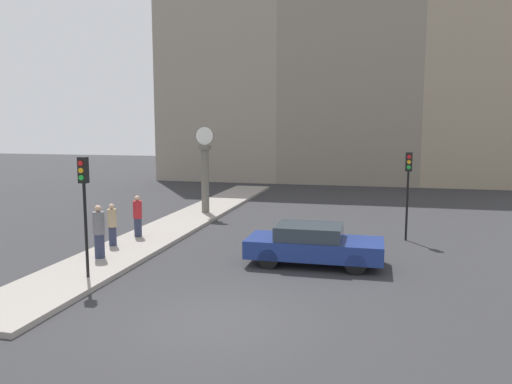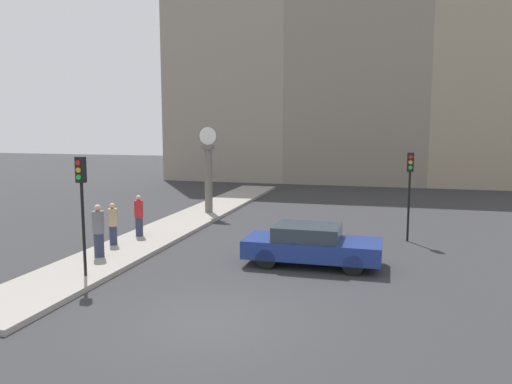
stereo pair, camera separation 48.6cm
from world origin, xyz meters
TOP-DOWN VIEW (x-y plane):
  - ground_plane at (0.00, 0.00)m, footprint 120.00×120.00m
  - sidewalk_corner at (-5.28, 11.51)m, footprint 2.50×27.02m
  - building_row at (-0.03, 30.57)m, footprint 29.01×5.00m
  - sedan_car at (1.63, 5.49)m, footprint 4.51×1.88m
  - traffic_light_near at (-4.67, 2.01)m, footprint 0.26×0.24m
  - traffic_light_far at (4.87, 9.94)m, footprint 0.26×0.24m
  - street_clock at (-4.94, 13.38)m, footprint 0.99×0.51m
  - pedestrian_red_top at (-5.73, 7.38)m, footprint 0.35×0.35m
  - pedestrian_tan_coat at (-5.95, 5.75)m, footprint 0.33×0.33m
  - pedestrian_grey_jacket at (-5.49, 4.06)m, footprint 0.39×0.39m

SIDE VIEW (x-z plane):
  - ground_plane at x=0.00m, z-range 0.00..0.00m
  - sidewalk_corner at x=-5.28m, z-range 0.00..0.16m
  - sedan_car at x=1.63m, z-range 0.02..1.38m
  - pedestrian_tan_coat at x=-5.95m, z-range 0.16..1.75m
  - pedestrian_red_top at x=-5.73m, z-range 0.16..1.84m
  - pedestrian_grey_jacket at x=-5.49m, z-range 0.15..1.97m
  - street_clock at x=-4.94m, z-range 0.03..4.48m
  - traffic_light_far at x=4.87m, z-range 0.78..4.37m
  - traffic_light_near at x=-4.67m, z-range 0.94..4.52m
  - building_row at x=-0.03m, z-range -0.05..19.93m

